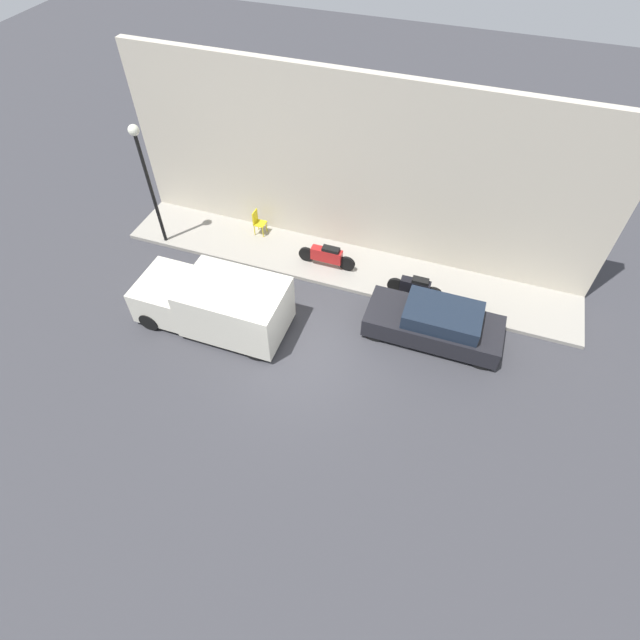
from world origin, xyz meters
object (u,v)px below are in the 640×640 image
motorcycle_black (415,287)px  cafe_chair (258,221)px  motorcycle_red (327,256)px  delivery_van (214,303)px  streetlamp (144,167)px  parked_car (435,323)px

motorcycle_black → cafe_chair: 6.42m
motorcycle_black → motorcycle_red: bearing=81.5°
motorcycle_red → motorcycle_black: 3.28m
delivery_van → streetlamp: size_ratio=1.06×
motorcycle_black → cafe_chair: (1.37, 6.27, 0.10)m
cafe_chair → parked_car: bearing=-111.2°
motorcycle_red → motorcycle_black: (-0.49, -3.25, -0.01)m
streetlamp → cafe_chair: streetlamp is taller
cafe_chair → motorcycle_black: bearing=-102.3°
parked_car → streetlamp: 10.71m
parked_car → delivery_van: bearing=104.5°
delivery_van → motorcycle_red: size_ratio=2.30×
parked_car → cafe_chair: (2.80, 7.19, 0.05)m
motorcycle_black → streetlamp: 9.77m
motorcycle_red → streetlamp: (-0.67, 6.16, 2.61)m
motorcycle_black → delivery_van: bearing=118.9°
parked_car → motorcycle_black: parked_car is taller
delivery_van → parked_car: bearing=-75.5°
delivery_van → cafe_chair: bearing=7.2°
parked_car → delivery_van: 6.85m
motorcycle_black → cafe_chair: bearing=77.7°
motorcycle_red → motorcycle_black: motorcycle_red is taller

